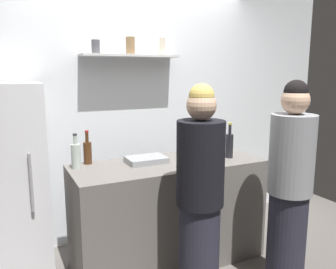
# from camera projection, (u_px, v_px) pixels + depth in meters

# --- Properties ---
(back_wall_assembly) EXTENTS (4.80, 0.32, 2.60)m
(back_wall_assembly) POSITION_uv_depth(u_px,v_px,m) (134.00, 111.00, 3.58)
(back_wall_assembly) COLOR white
(back_wall_assembly) RESTS_ON ground
(refrigerator) EXTENTS (0.61, 0.61, 1.62)m
(refrigerator) POSITION_uv_depth(u_px,v_px,m) (6.00, 184.00, 2.78)
(refrigerator) COLOR white
(refrigerator) RESTS_ON ground
(counter) EXTENTS (1.67, 0.66, 0.92)m
(counter) POSITION_uv_depth(u_px,v_px,m) (168.00, 212.00, 3.10)
(counter) COLOR #66605B
(counter) RESTS_ON ground
(baking_pan) EXTENTS (0.34, 0.24, 0.05)m
(baking_pan) POSITION_uv_depth(u_px,v_px,m) (146.00, 160.00, 3.02)
(baking_pan) COLOR gray
(baking_pan) RESTS_ON counter
(utensil_holder) EXTENTS (0.11, 0.11, 0.23)m
(utensil_holder) POSITION_uv_depth(u_px,v_px,m) (213.00, 155.00, 3.04)
(utensil_holder) COLOR #B2B2B7
(utensil_holder) RESTS_ON counter
(wine_bottle_dark_glass) EXTENTS (0.07, 0.07, 0.33)m
(wine_bottle_dark_glass) POSITION_uv_depth(u_px,v_px,m) (229.00, 145.00, 3.18)
(wine_bottle_dark_glass) COLOR black
(wine_bottle_dark_glass) RESTS_ON counter
(wine_bottle_amber_glass) EXTENTS (0.07, 0.07, 0.29)m
(wine_bottle_amber_glass) POSITION_uv_depth(u_px,v_px,m) (88.00, 152.00, 2.96)
(wine_bottle_amber_glass) COLOR #472814
(wine_bottle_amber_glass) RESTS_ON counter
(wine_bottle_pale_glass) EXTENTS (0.08, 0.08, 0.29)m
(wine_bottle_pale_glass) POSITION_uv_depth(u_px,v_px,m) (76.00, 155.00, 2.82)
(wine_bottle_pale_glass) COLOR #B2BFB2
(wine_bottle_pale_glass) RESTS_ON counter
(water_bottle_plastic) EXTENTS (0.09, 0.09, 0.20)m
(water_bottle_plastic) POSITION_uv_depth(u_px,v_px,m) (199.00, 143.00, 3.42)
(water_bottle_plastic) COLOR silver
(water_bottle_plastic) RESTS_ON counter
(person_blonde) EXTENTS (0.34, 0.34, 1.63)m
(person_blonde) POSITION_uv_depth(u_px,v_px,m) (200.00, 200.00, 2.47)
(person_blonde) COLOR #262633
(person_blonde) RESTS_ON ground
(person_grey_hoodie) EXTENTS (0.34, 0.34, 1.64)m
(person_grey_hoodie) POSITION_uv_depth(u_px,v_px,m) (290.00, 188.00, 2.68)
(person_grey_hoodie) COLOR #262633
(person_grey_hoodie) RESTS_ON ground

